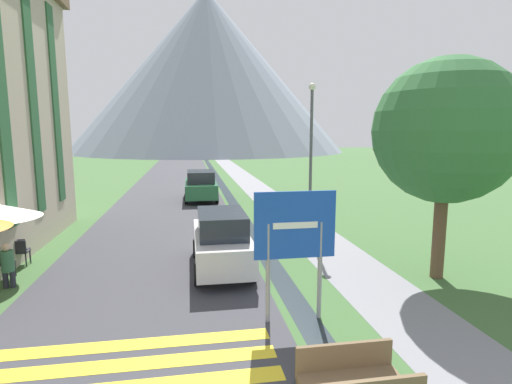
{
  "coord_description": "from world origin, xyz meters",
  "views": [
    {
      "loc": [
        -1.32,
        -3.38,
        4.18
      ],
      "look_at": [
        0.93,
        10.0,
        2.13
      ],
      "focal_mm": 28.0,
      "sensor_mm": 36.0,
      "label": 1
    }
  ],
  "objects_px": {
    "parked_car_far": "(201,185)",
    "tree_by_path": "(446,131)",
    "cafe_chair_far_right": "(20,249)",
    "road_sign": "(295,237)",
    "cafe_chair_middle": "(4,262)",
    "cafe_chair_far_left": "(21,250)",
    "parked_car_near": "(222,240)",
    "streetlamp": "(311,148)",
    "person_seated_near": "(8,263)"
  },
  "relations": [
    {
      "from": "road_sign",
      "to": "parked_car_near",
      "type": "xyz_separation_m",
      "value": [
        -1.32,
        3.61,
        -1.01
      ]
    },
    {
      "from": "road_sign",
      "to": "person_seated_near",
      "type": "height_order",
      "value": "road_sign"
    },
    {
      "from": "cafe_chair_middle",
      "to": "cafe_chair_far_left",
      "type": "relative_size",
      "value": 1.0
    },
    {
      "from": "tree_by_path",
      "to": "cafe_chair_far_left",
      "type": "bearing_deg",
      "value": 166.25
    },
    {
      "from": "person_seated_near",
      "to": "streetlamp",
      "type": "distance_m",
      "value": 10.88
    },
    {
      "from": "parked_car_near",
      "to": "person_seated_near",
      "type": "bearing_deg",
      "value": -174.87
    },
    {
      "from": "cafe_chair_far_left",
      "to": "person_seated_near",
      "type": "xyz_separation_m",
      "value": [
        0.38,
        -1.81,
        0.17
      ]
    },
    {
      "from": "road_sign",
      "to": "cafe_chair_far_right",
      "type": "relative_size",
      "value": 3.44
    },
    {
      "from": "road_sign",
      "to": "person_seated_near",
      "type": "bearing_deg",
      "value": 156.52
    },
    {
      "from": "cafe_chair_far_right",
      "to": "tree_by_path",
      "type": "xyz_separation_m",
      "value": [
        12.36,
        -3.2,
        3.68
      ]
    },
    {
      "from": "road_sign",
      "to": "cafe_chair_far_right",
      "type": "xyz_separation_m",
      "value": [
        -7.58,
        5.1,
        -1.4
      ]
    },
    {
      "from": "parked_car_near",
      "to": "parked_car_far",
      "type": "bearing_deg",
      "value": 91.11
    },
    {
      "from": "cafe_chair_middle",
      "to": "cafe_chair_far_left",
      "type": "height_order",
      "value": "same"
    },
    {
      "from": "road_sign",
      "to": "tree_by_path",
      "type": "distance_m",
      "value": 5.62
    },
    {
      "from": "person_seated_near",
      "to": "streetlamp",
      "type": "relative_size",
      "value": 0.21
    },
    {
      "from": "road_sign",
      "to": "tree_by_path",
      "type": "xyz_separation_m",
      "value": [
        4.78,
        1.9,
        2.27
      ]
    },
    {
      "from": "parked_car_near",
      "to": "parked_car_far",
      "type": "relative_size",
      "value": 0.93
    },
    {
      "from": "parked_car_near",
      "to": "cafe_chair_far_right",
      "type": "distance_m",
      "value": 6.45
    },
    {
      "from": "tree_by_path",
      "to": "parked_car_near",
      "type": "bearing_deg",
      "value": 164.3
    },
    {
      "from": "parked_car_far",
      "to": "cafe_chair_far_left",
      "type": "distance_m",
      "value": 12.96
    },
    {
      "from": "cafe_chair_far_right",
      "to": "road_sign",
      "type": "bearing_deg",
      "value": -44.29
    },
    {
      "from": "cafe_chair_far_left",
      "to": "streetlamp",
      "type": "relative_size",
      "value": 0.14
    },
    {
      "from": "parked_car_near",
      "to": "parked_car_far",
      "type": "distance_m",
      "value": 12.81
    },
    {
      "from": "parked_car_near",
      "to": "cafe_chair_far_right",
      "type": "relative_size",
      "value": 4.79
    },
    {
      "from": "parked_car_near",
      "to": "streetlamp",
      "type": "relative_size",
      "value": 0.67
    },
    {
      "from": "parked_car_near",
      "to": "cafe_chair_far_left",
      "type": "distance_m",
      "value": 6.32
    },
    {
      "from": "cafe_chair_far_right",
      "to": "cafe_chair_far_left",
      "type": "xyz_separation_m",
      "value": [
        0.09,
        -0.2,
        0.0
      ]
    },
    {
      "from": "parked_car_far",
      "to": "cafe_chair_middle",
      "type": "distance_m",
      "value": 13.98
    },
    {
      "from": "cafe_chair_far_right",
      "to": "cafe_chair_far_left",
      "type": "distance_m",
      "value": 0.22
    },
    {
      "from": "tree_by_path",
      "to": "cafe_chair_far_right",
      "type": "bearing_deg",
      "value": 165.49
    },
    {
      "from": "parked_car_near",
      "to": "tree_by_path",
      "type": "bearing_deg",
      "value": -15.7
    },
    {
      "from": "parked_car_far",
      "to": "cafe_chair_far_left",
      "type": "bearing_deg",
      "value": -117.22
    },
    {
      "from": "road_sign",
      "to": "tree_by_path",
      "type": "height_order",
      "value": "tree_by_path"
    },
    {
      "from": "cafe_chair_far_left",
      "to": "streetlamp",
      "type": "bearing_deg",
      "value": 3.85
    },
    {
      "from": "cafe_chair_far_left",
      "to": "cafe_chair_far_right",
      "type": "bearing_deg",
      "value": 105.58
    },
    {
      "from": "parked_car_near",
      "to": "streetlamp",
      "type": "bearing_deg",
      "value": 42.51
    },
    {
      "from": "parked_car_near",
      "to": "tree_by_path",
      "type": "distance_m",
      "value": 7.13
    },
    {
      "from": "parked_car_far",
      "to": "person_seated_near",
      "type": "xyz_separation_m",
      "value": [
        -5.55,
        -13.33,
        -0.22
      ]
    },
    {
      "from": "road_sign",
      "to": "parked_car_far",
      "type": "distance_m",
      "value": 16.53
    },
    {
      "from": "parked_car_far",
      "to": "cafe_chair_far_right",
      "type": "relative_size",
      "value": 5.17
    },
    {
      "from": "road_sign",
      "to": "cafe_chair_far_right",
      "type": "bearing_deg",
      "value": 146.08
    },
    {
      "from": "road_sign",
      "to": "cafe_chair_far_left",
      "type": "height_order",
      "value": "road_sign"
    },
    {
      "from": "road_sign",
      "to": "cafe_chair_far_left",
      "type": "distance_m",
      "value": 9.06
    },
    {
      "from": "road_sign",
      "to": "streetlamp",
      "type": "bearing_deg",
      "value": 70.32
    },
    {
      "from": "cafe_chair_far_left",
      "to": "tree_by_path",
      "type": "height_order",
      "value": "tree_by_path"
    },
    {
      "from": "person_seated_near",
      "to": "cafe_chair_far_left",
      "type": "bearing_deg",
      "value": 101.79
    },
    {
      "from": "parked_car_far",
      "to": "parked_car_near",
      "type": "bearing_deg",
      "value": -88.89
    },
    {
      "from": "parked_car_far",
      "to": "tree_by_path",
      "type": "height_order",
      "value": "tree_by_path"
    },
    {
      "from": "cafe_chair_far_right",
      "to": "cafe_chair_middle",
      "type": "bearing_deg",
      "value": -96.42
    },
    {
      "from": "parked_car_near",
      "to": "cafe_chair_far_right",
      "type": "xyz_separation_m",
      "value": [
        -6.27,
        1.49,
        -0.39
      ]
    }
  ]
}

